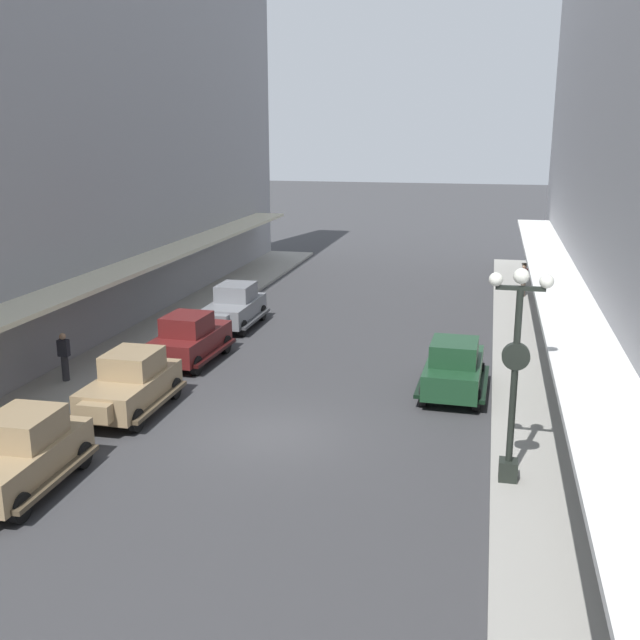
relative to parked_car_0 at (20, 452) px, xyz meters
name	(u,v)px	position (x,y,z in m)	size (l,w,h in m)	color
ground_plane	(272,434)	(4.83, 4.48, -0.94)	(200.00, 200.00, 0.00)	#38383A
sidewalk_left	(35,409)	(-2.67, 4.48, -0.87)	(3.00, 60.00, 0.15)	#99968E
sidewalk_right	(550,457)	(12.33, 4.48, -0.87)	(3.00, 60.00, 0.15)	#99968E
parked_car_0	(20,452)	(0.00, 0.00, 0.00)	(2.24, 4.30, 1.84)	#997F5B
parked_car_1	(190,337)	(0.02, 10.20, 0.00)	(2.26, 4.30, 1.84)	#591919
parked_car_2	(131,382)	(0.21, 5.16, 0.00)	(2.18, 4.27, 1.84)	#997F5B
parked_car_3	(235,305)	(-0.06, 15.33, 0.00)	(2.15, 4.26, 1.84)	slate
parked_car_4	(454,366)	(9.60, 8.91, 0.00)	(2.23, 4.29, 1.84)	#193D23
lamp_post_with_clock	(515,367)	(11.23, 2.78, 2.04)	(1.42, 0.44, 5.16)	black
fire_hydrant	(172,332)	(-1.52, 12.02, -0.38)	(0.24, 0.24, 0.82)	#B21E19
pedestrian_0	(524,279)	(12.24, 23.64, 0.07)	(0.36, 0.28, 1.67)	#4C4238
pedestrian_1	(64,356)	(-3.08, 6.92, 0.05)	(0.36, 0.24, 1.64)	#2D2D33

